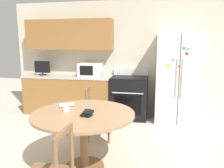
# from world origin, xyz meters

# --- Properties ---
(back_wall) EXTENTS (5.20, 0.44, 2.60)m
(back_wall) POSITION_xyz_m (-0.31, 2.59, 1.44)
(back_wall) COLOR beige
(back_wall) RESTS_ON ground_plane
(kitchen_counter) EXTENTS (2.06, 0.64, 0.90)m
(kitchen_counter) POSITION_xyz_m (-1.18, 2.29, 0.45)
(kitchen_counter) COLOR #936033
(kitchen_counter) RESTS_ON ground_plane
(refrigerator) EXTENTS (0.88, 0.72, 1.85)m
(refrigerator) POSITION_xyz_m (1.25, 2.24, 0.93)
(refrigerator) COLOR white
(refrigerator) RESTS_ON ground_plane
(oven_range) EXTENTS (0.79, 0.68, 1.08)m
(oven_range) POSITION_xyz_m (0.25, 2.26, 0.47)
(oven_range) COLOR black
(oven_range) RESTS_ON ground_plane
(microwave) EXTENTS (0.52, 0.35, 0.30)m
(microwave) POSITION_xyz_m (-0.65, 2.33, 1.05)
(microwave) COLOR white
(microwave) RESTS_ON kitchen_counter
(countertop_tv) EXTENTS (0.37, 0.16, 0.34)m
(countertop_tv) POSITION_xyz_m (-1.82, 2.28, 1.08)
(countertop_tv) COLOR black
(countertop_tv) RESTS_ON kitchen_counter
(counter_bottle) EXTENTS (0.06, 0.06, 0.29)m
(counter_bottle) POSITION_xyz_m (-0.32, 2.26, 1.01)
(counter_bottle) COLOR silver
(counter_bottle) RESTS_ON kitchen_counter
(dining_table) EXTENTS (1.30, 1.30, 0.76)m
(dining_table) POSITION_xyz_m (-0.09, 0.10, 0.63)
(dining_table) COLOR #997551
(dining_table) RESTS_ON ground_plane
(dining_chair_far) EXTENTS (0.48, 0.48, 0.90)m
(dining_chair_far) POSITION_xyz_m (-0.15, 1.01, 0.43)
(dining_chair_far) COLOR brown
(dining_chair_far) RESTS_ON ground_plane
(candle_glass) EXTENTS (0.08, 0.08, 0.08)m
(candle_glass) POSITION_xyz_m (-0.33, 0.09, 0.79)
(candle_glass) COLOR silver
(candle_glass) RESTS_ON dining_table
(folded_napkin) EXTENTS (0.20, 0.15, 0.05)m
(folded_napkin) POSITION_xyz_m (-0.40, 0.30, 0.79)
(folded_napkin) COLOR silver
(folded_napkin) RESTS_ON dining_table
(wallet) EXTENTS (0.15, 0.16, 0.07)m
(wallet) POSITION_xyz_m (-0.01, -0.03, 0.79)
(wallet) COLOR black
(wallet) RESTS_ON dining_table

